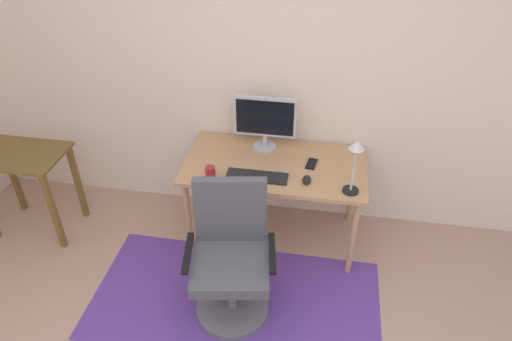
% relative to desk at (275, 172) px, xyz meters
% --- Properties ---
extents(wall_back, '(6.00, 0.10, 2.60)m').
position_rel_desk_xyz_m(wall_back, '(-0.00, 0.42, 0.66)').
color(wall_back, beige).
rests_on(wall_back, ground).
extents(area_rug, '(1.99, 1.01, 0.01)m').
position_rel_desk_xyz_m(area_rug, '(-0.17, -0.69, -0.63)').
color(area_rug, '#5F388F').
rests_on(area_rug, ground).
extents(desk, '(1.33, 0.71, 0.71)m').
position_rel_desk_xyz_m(desk, '(0.00, 0.00, 0.00)').
color(desk, tan).
rests_on(desk, ground).
extents(monitor, '(0.47, 0.18, 0.42)m').
position_rel_desk_xyz_m(monitor, '(-0.11, 0.21, 0.31)').
color(monitor, '#B2B2B7').
rests_on(monitor, desk).
extents(keyboard, '(0.43, 0.13, 0.02)m').
position_rel_desk_xyz_m(keyboard, '(-0.10, -0.19, 0.08)').
color(keyboard, black).
rests_on(keyboard, desk).
extents(computer_mouse, '(0.06, 0.10, 0.03)m').
position_rel_desk_xyz_m(computer_mouse, '(0.24, -0.18, 0.09)').
color(computer_mouse, black).
rests_on(computer_mouse, desk).
extents(coffee_cup, '(0.07, 0.07, 0.09)m').
position_rel_desk_xyz_m(coffee_cup, '(-0.42, -0.25, 0.11)').
color(coffee_cup, maroon).
rests_on(coffee_cup, desk).
extents(cell_phone, '(0.09, 0.15, 0.01)m').
position_rel_desk_xyz_m(cell_phone, '(0.26, 0.04, 0.08)').
color(cell_phone, black).
rests_on(cell_phone, desk).
extents(desk_lamp, '(0.11, 0.11, 0.40)m').
position_rel_desk_xyz_m(desk_lamp, '(0.54, -0.24, 0.35)').
color(desk_lamp, black).
rests_on(desk_lamp, desk).
extents(office_chair, '(0.61, 0.55, 0.96)m').
position_rel_desk_xyz_m(office_chair, '(-0.18, -0.73, -0.23)').
color(office_chair, slate).
rests_on(office_chair, ground).
extents(side_table, '(0.66, 0.46, 0.72)m').
position_rel_desk_xyz_m(side_table, '(-1.92, -0.21, -0.06)').
color(side_table, brown).
rests_on(side_table, ground).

